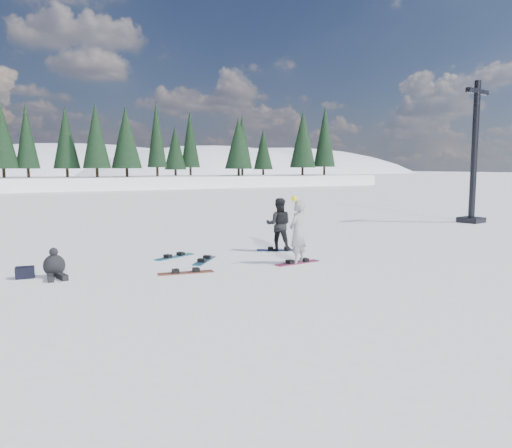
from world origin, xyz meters
The scene contains 11 objects.
ground centered at (0.00, 0.00, 0.00)m, with size 420.00×420.00×0.00m, color white.
lift_tower centered at (13.58, 4.24, 2.92)m, with size 1.98×1.28×7.18m.
snowboarder_woman centered at (-0.26, -0.88, 0.96)m, with size 0.83×0.74×2.05m.
snowboarder_man centered at (0.39, 1.37, 0.91)m, with size 0.88×0.69×1.82m, color black.
seated_rider centered at (-6.91, 0.47, 0.30)m, with size 0.60×0.94×0.78m.
gear_bag centered at (-7.61, 0.72, 0.15)m, with size 0.45×0.30×0.30m, color black.
snowboard_woman centered at (-0.26, -0.88, 0.01)m, with size 1.50×0.28×0.03m, color #9F2252.
snowboard_man centered at (0.39, 1.37, 0.01)m, with size 1.50×0.28×0.03m, color navy.
snowboard_loose_a centered at (-2.60, 0.74, 0.01)m, with size 1.50×0.28×0.03m, color #16517B.
snowboard_loose_b centered at (-3.70, -0.65, 0.01)m, with size 1.50×0.28×0.03m, color #973F20.
snowboard_loose_c centered at (-3.22, 1.79, 0.01)m, with size 1.50×0.28×0.03m, color teal.
Camera 1 is at (-8.17, -13.35, 2.90)m, focal length 35.00 mm.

